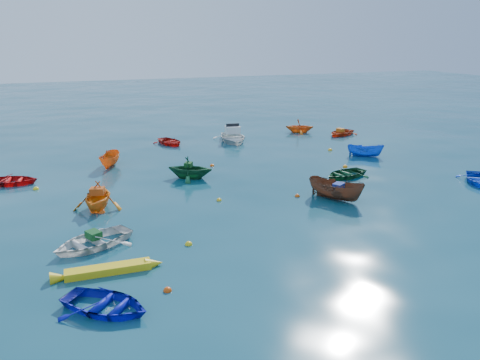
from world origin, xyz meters
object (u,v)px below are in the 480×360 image
object	(u,v)px
dinghy_white_near	(93,246)
motorboat_white	(233,141)
dinghy_blue_se	(479,183)
dinghy_blue_sw	(106,310)
kayak_yellow	(109,273)

from	to	relation	value
dinghy_white_near	motorboat_white	xyz separation A→B (m)	(12.81, 17.89, 0.00)
dinghy_blue_se	motorboat_white	world-z (taller)	motorboat_white
dinghy_blue_sw	motorboat_white	xyz separation A→B (m)	(12.70, 23.24, 0.00)
dinghy_blue_se	motorboat_white	bearing A→B (deg)	154.85
dinghy_blue_se	dinghy_white_near	bearing A→B (deg)	-144.44
motorboat_white	dinghy_blue_se	bearing A→B (deg)	-51.18
dinghy_blue_se	kayak_yellow	world-z (taller)	dinghy_blue_se
dinghy_blue_se	dinghy_blue_sw	bearing A→B (deg)	-131.63
motorboat_white	kayak_yellow	bearing A→B (deg)	-114.34
dinghy_blue_sw	dinghy_white_near	distance (m)	5.35
dinghy_white_near	motorboat_white	bearing A→B (deg)	118.02
kayak_yellow	dinghy_white_near	bearing A→B (deg)	10.52
dinghy_blue_se	motorboat_white	size ratio (longest dim) A/B	0.79
dinghy_white_near	dinghy_blue_se	size ratio (longest dim) A/B	1.07
kayak_yellow	motorboat_white	distance (m)	24.02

